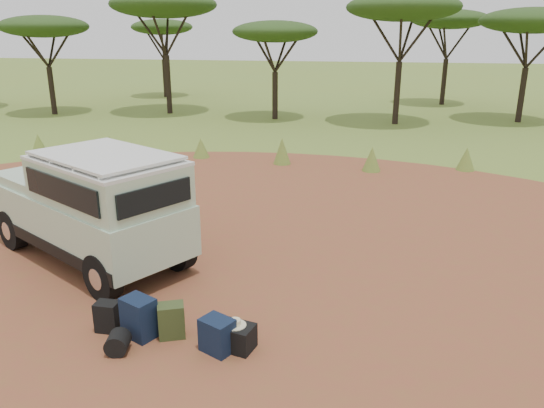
% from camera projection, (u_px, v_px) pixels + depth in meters
% --- Properties ---
extents(ground, '(140.00, 140.00, 0.00)m').
position_uv_depth(ground, '(201.00, 276.00, 9.84)').
color(ground, olive).
rests_on(ground, ground).
extents(dirt_clearing, '(23.00, 23.00, 0.01)m').
position_uv_depth(dirt_clearing, '(201.00, 276.00, 9.83)').
color(dirt_clearing, brown).
rests_on(dirt_clearing, ground).
extents(grass_fringe, '(36.60, 1.60, 0.90)m').
position_uv_depth(grass_fringe, '(285.00, 153.00, 17.77)').
color(grass_fringe, olive).
rests_on(grass_fringe, ground).
extents(acacia_treeline, '(46.70, 13.20, 6.26)m').
position_uv_depth(acacia_treeline, '(335.00, 19.00, 26.64)').
color(acacia_treeline, black).
rests_on(acacia_treeline, ground).
extents(safari_vehicle, '(4.88, 3.89, 2.26)m').
position_uv_depth(safari_vehicle, '(92.00, 208.00, 10.20)').
color(safari_vehicle, '#A8C3A7').
rests_on(safari_vehicle, ground).
extents(walking_staff, '(0.17, 0.33, 1.30)m').
position_uv_depth(walking_staff, '(23.00, 217.00, 11.03)').
color(walking_staff, brown).
rests_on(walking_staff, ground).
extents(backpack_black, '(0.35, 0.26, 0.47)m').
position_uv_depth(backpack_black, '(108.00, 317.00, 7.99)').
color(backpack_black, black).
rests_on(backpack_black, ground).
extents(backpack_navy, '(0.58, 0.52, 0.63)m').
position_uv_depth(backpack_navy, '(139.00, 318.00, 7.82)').
color(backpack_navy, '#112038').
rests_on(backpack_navy, ground).
extents(backpack_olive, '(0.46, 0.40, 0.53)m').
position_uv_depth(backpack_olive, '(171.00, 321.00, 7.82)').
color(backpack_olive, '#394821').
rests_on(backpack_olive, ground).
extents(duffel_navy, '(0.55, 0.50, 0.51)m').
position_uv_depth(duffel_navy, '(217.00, 335.00, 7.48)').
color(duffel_navy, '#112038').
rests_on(duffel_navy, ground).
extents(hard_case, '(0.60, 0.49, 0.37)m').
position_uv_depth(hard_case, '(235.00, 337.00, 7.56)').
color(hard_case, black).
rests_on(hard_case, ground).
extents(stuff_sack, '(0.38, 0.38, 0.32)m').
position_uv_depth(stuff_sack, '(118.00, 343.00, 7.47)').
color(stuff_sack, black).
rests_on(stuff_sack, ground).
extents(safari_hat, '(0.32, 0.32, 0.09)m').
position_uv_depth(safari_hat, '(235.00, 323.00, 7.49)').
color(safari_hat, beige).
rests_on(safari_hat, hard_case).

